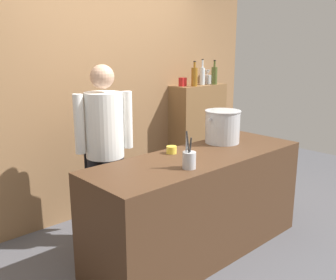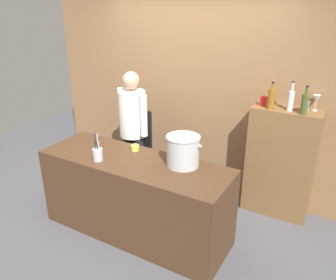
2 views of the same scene
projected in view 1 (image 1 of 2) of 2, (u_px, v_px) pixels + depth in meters
ground_plane at (198, 250)px, 3.46m from camera, size 8.00×8.00×0.00m
brick_back_panel at (105, 76)px, 4.10m from camera, size 4.40×0.10×3.00m
prep_counter at (198, 204)px, 3.36m from camera, size 2.10×0.70×0.90m
bar_cabinet at (197, 136)px, 4.98m from camera, size 0.76×0.32×1.33m
chef at (105, 143)px, 3.40m from camera, size 0.51×0.39×1.66m
stockpot_large at (223, 127)px, 3.65m from camera, size 0.40×0.34×0.31m
utensil_crock at (189, 159)px, 2.89m from camera, size 0.10×0.10×0.30m
butter_jar at (172, 150)px, 3.30m from camera, size 0.09×0.09×0.06m
wine_bottle_olive at (214, 75)px, 4.84m from camera, size 0.08×0.08×0.31m
wine_bottle_clear at (202, 76)px, 4.78m from camera, size 0.06×0.06×0.32m
wine_bottle_amber at (194, 76)px, 4.62m from camera, size 0.08×0.08×0.30m
wine_glass_short at (207, 73)px, 5.03m from camera, size 0.08×0.08×0.18m
spice_tin_red at (183, 82)px, 4.63m from camera, size 0.07×0.07×0.10m
spice_tin_silver at (207, 79)px, 4.92m from camera, size 0.07×0.07×0.11m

